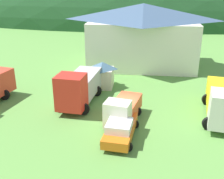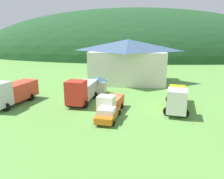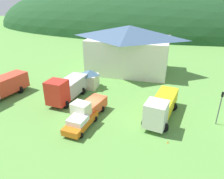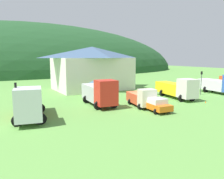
{
  "view_description": "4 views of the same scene",
  "coord_description": "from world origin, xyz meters",
  "px_view_note": "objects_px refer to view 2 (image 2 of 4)",
  "views": [
    {
      "loc": [
        1.49,
        -22.16,
        11.42
      ],
      "look_at": [
        -1.22,
        1.28,
        2.09
      ],
      "focal_mm": 44.28,
      "sensor_mm": 36.0,
      "label": 1
    },
    {
      "loc": [
        3.26,
        -27.22,
        9.91
      ],
      "look_at": [
        -0.25,
        2.73,
        2.0
      ],
      "focal_mm": 35.14,
      "sensor_mm": 36.0,
      "label": 2
    },
    {
      "loc": [
        8.8,
        -22.02,
        13.95
      ],
      "look_at": [
        1.8,
        3.1,
        2.05
      ],
      "focal_mm": 34.23,
      "sensor_mm": 36.0,
      "label": 3
    },
    {
      "loc": [
        -18.16,
        -24.34,
        6.68
      ],
      "look_at": [
        -0.73,
        5.58,
        1.52
      ],
      "focal_mm": 35.92,
      "sensor_mm": 36.0,
      "label": 4
    }
  ],
  "objects_px": {
    "play_shed_cream": "(99,85)",
    "service_pickup_orange": "(108,113)",
    "flatbed_truck_yellow": "(177,98)",
    "crane_truck_red": "(82,91)",
    "depot_building": "(128,60)",
    "light_truck_cream": "(110,103)",
    "tow_truck_silver": "(11,92)",
    "traffic_cone_near_pickup": "(193,124)"
  },
  "relations": [
    {
      "from": "play_shed_cream",
      "to": "tow_truck_silver",
      "type": "relative_size",
      "value": 0.35
    },
    {
      "from": "play_shed_cream",
      "to": "flatbed_truck_yellow",
      "type": "height_order",
      "value": "flatbed_truck_yellow"
    },
    {
      "from": "play_shed_cream",
      "to": "service_pickup_orange",
      "type": "xyz_separation_m",
      "value": [
        3.0,
        -10.89,
        -0.7
      ]
    },
    {
      "from": "play_shed_cream",
      "to": "crane_truck_red",
      "type": "height_order",
      "value": "crane_truck_red"
    },
    {
      "from": "light_truck_cream",
      "to": "service_pickup_orange",
      "type": "distance_m",
      "value": 2.6
    },
    {
      "from": "light_truck_cream",
      "to": "tow_truck_silver",
      "type": "bearing_deg",
      "value": -82.9
    },
    {
      "from": "depot_building",
      "to": "crane_truck_red",
      "type": "relative_size",
      "value": 2.03
    },
    {
      "from": "traffic_cone_near_pickup",
      "to": "depot_building",
      "type": "bearing_deg",
      "value": 111.99
    },
    {
      "from": "crane_truck_red",
      "to": "flatbed_truck_yellow",
      "type": "height_order",
      "value": "crane_truck_red"
    },
    {
      "from": "tow_truck_silver",
      "to": "traffic_cone_near_pickup",
      "type": "bearing_deg",
      "value": 92.71
    },
    {
      "from": "light_truck_cream",
      "to": "flatbed_truck_yellow",
      "type": "xyz_separation_m",
      "value": [
        8.49,
        1.83,
        0.42
      ]
    },
    {
      "from": "crane_truck_red",
      "to": "service_pickup_orange",
      "type": "height_order",
      "value": "crane_truck_red"
    },
    {
      "from": "crane_truck_red",
      "to": "service_pickup_orange",
      "type": "xyz_separation_m",
      "value": [
        4.57,
        -5.94,
        -0.99
      ]
    },
    {
      "from": "depot_building",
      "to": "flatbed_truck_yellow",
      "type": "distance_m",
      "value": 17.89
    },
    {
      "from": "service_pickup_orange",
      "to": "traffic_cone_near_pickup",
      "type": "distance_m",
      "value": 9.61
    },
    {
      "from": "play_shed_cream",
      "to": "light_truck_cream",
      "type": "distance_m",
      "value": 8.84
    },
    {
      "from": "light_truck_cream",
      "to": "traffic_cone_near_pickup",
      "type": "bearing_deg",
      "value": 86.7
    },
    {
      "from": "crane_truck_red",
      "to": "flatbed_truck_yellow",
      "type": "bearing_deg",
      "value": 88.62
    },
    {
      "from": "depot_building",
      "to": "tow_truck_silver",
      "type": "relative_size",
      "value": 1.85
    },
    {
      "from": "depot_building",
      "to": "crane_truck_red",
      "type": "height_order",
      "value": "depot_building"
    },
    {
      "from": "crane_truck_red",
      "to": "service_pickup_orange",
      "type": "bearing_deg",
      "value": 42.91
    },
    {
      "from": "tow_truck_silver",
      "to": "light_truck_cream",
      "type": "bearing_deg",
      "value": 97.02
    },
    {
      "from": "depot_building",
      "to": "tow_truck_silver",
      "type": "distance_m",
      "value": 22.87
    },
    {
      "from": "depot_building",
      "to": "flatbed_truck_yellow",
      "type": "xyz_separation_m",
      "value": [
        7.2,
        -16.15,
        -2.78
      ]
    },
    {
      "from": "tow_truck_silver",
      "to": "traffic_cone_near_pickup",
      "type": "height_order",
      "value": "tow_truck_silver"
    },
    {
      "from": "crane_truck_red",
      "to": "traffic_cone_near_pickup",
      "type": "bearing_deg",
      "value": 72.43
    },
    {
      "from": "crane_truck_red",
      "to": "light_truck_cream",
      "type": "distance_m",
      "value": 5.68
    },
    {
      "from": "tow_truck_silver",
      "to": "play_shed_cream",
      "type": "bearing_deg",
      "value": 134.72
    },
    {
      "from": "light_truck_cream",
      "to": "service_pickup_orange",
      "type": "bearing_deg",
      "value": 12.53
    },
    {
      "from": "crane_truck_red",
      "to": "flatbed_truck_yellow",
      "type": "xyz_separation_m",
      "value": [
        13.03,
        -1.54,
        -0.18
      ]
    },
    {
      "from": "depot_building",
      "to": "light_truck_cream",
      "type": "xyz_separation_m",
      "value": [
        -1.29,
        -17.98,
        -3.19
      ]
    },
    {
      "from": "depot_building",
      "to": "flatbed_truck_yellow",
      "type": "relative_size",
      "value": 1.78
    },
    {
      "from": "depot_building",
      "to": "light_truck_cream",
      "type": "bearing_deg",
      "value": -94.12
    },
    {
      "from": "flatbed_truck_yellow",
      "to": "tow_truck_silver",
      "type": "bearing_deg",
      "value": -78.24
    },
    {
      "from": "depot_building",
      "to": "traffic_cone_near_pickup",
      "type": "relative_size",
      "value": 34.07
    },
    {
      "from": "depot_building",
      "to": "service_pickup_orange",
      "type": "bearing_deg",
      "value": -93.53
    },
    {
      "from": "service_pickup_orange",
      "to": "flatbed_truck_yellow",
      "type": "bearing_deg",
      "value": 123.45
    },
    {
      "from": "depot_building",
      "to": "crane_truck_red",
      "type": "bearing_deg",
      "value": -111.76
    },
    {
      "from": "tow_truck_silver",
      "to": "service_pickup_orange",
      "type": "distance_m",
      "value": 14.58
    },
    {
      "from": "tow_truck_silver",
      "to": "service_pickup_orange",
      "type": "relative_size",
      "value": 1.61
    },
    {
      "from": "flatbed_truck_yellow",
      "to": "crane_truck_red",
      "type": "bearing_deg",
      "value": -86.63
    },
    {
      "from": "flatbed_truck_yellow",
      "to": "light_truck_cream",
      "type": "bearing_deg",
      "value": -67.72
    }
  ]
}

